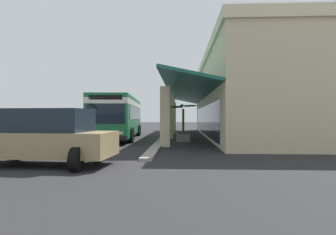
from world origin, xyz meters
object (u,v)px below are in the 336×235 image
(parked_suv_white, at_px, (67,123))
(parked_suv_tan, at_px, (43,136))
(transit_bus, at_px, (119,115))
(pedestrian, at_px, (9,135))
(potted_palm, at_px, (183,132))

(parked_suv_white, distance_m, parked_suv_tan, 19.23)
(transit_bus, relative_size, parked_suv_white, 2.31)
(pedestrian, xyz_separation_m, potted_palm, (-7.70, 7.45, -0.29))
(transit_bus, height_order, parked_suv_tan, transit_bus)
(parked_suv_white, height_order, parked_suv_tan, same)
(parked_suv_white, distance_m, pedestrian, 16.54)
(parked_suv_tan, distance_m, pedestrian, 3.22)
(parked_suv_white, xyz_separation_m, parked_suv_tan, (18.07, 6.59, 0.00))
(parked_suv_tan, height_order, potted_palm, potted_palm)
(transit_bus, distance_m, potted_palm, 5.59)
(parked_suv_tan, distance_m, potted_palm, 10.94)
(parked_suv_white, xyz_separation_m, potted_palm, (8.32, 11.54, -0.41))
(transit_bus, distance_m, parked_suv_tan, 12.05)
(parked_suv_white, distance_m, potted_palm, 14.24)
(parked_suv_white, relative_size, parked_suv_tan, 1.00)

